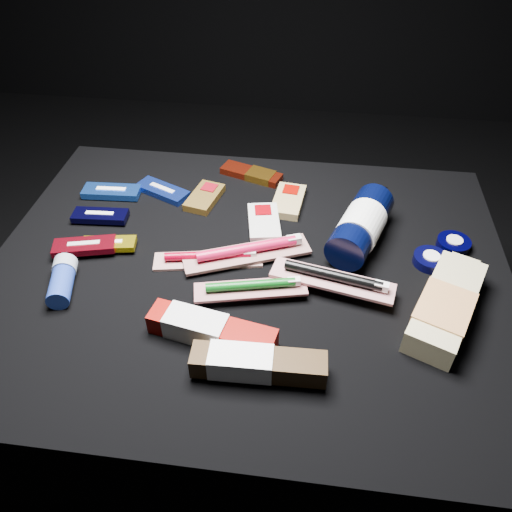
# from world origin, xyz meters

# --- Properties ---
(ground) EXTENTS (3.00, 3.00, 0.00)m
(ground) POSITION_xyz_m (0.00, 0.00, 0.00)
(ground) COLOR black
(ground) RESTS_ON ground
(cloth_table) EXTENTS (0.98, 0.78, 0.40)m
(cloth_table) POSITION_xyz_m (0.00, 0.00, 0.20)
(cloth_table) COLOR black
(cloth_table) RESTS_ON ground
(luna_bar_0) EXTENTS (0.13, 0.09, 0.02)m
(luna_bar_0) POSITION_xyz_m (-0.22, 0.21, 0.41)
(luna_bar_0) COLOR #183298
(luna_bar_0) RESTS_ON cloth_table
(luna_bar_1) EXTENTS (0.13, 0.05, 0.02)m
(luna_bar_1) POSITION_xyz_m (-0.33, 0.19, 0.41)
(luna_bar_1) COLOR #1B4AAD
(luna_bar_1) RESTS_ON cloth_table
(luna_bar_2) EXTENTS (0.12, 0.05, 0.01)m
(luna_bar_2) POSITION_xyz_m (-0.32, 0.10, 0.41)
(luna_bar_2) COLOR black
(luna_bar_2) RESTS_ON cloth_table
(luna_bar_3) EXTENTS (0.11, 0.05, 0.01)m
(luna_bar_3) POSITION_xyz_m (-0.27, 0.02, 0.41)
(luna_bar_3) COLOR gold
(luna_bar_3) RESTS_ON cloth_table
(luna_bar_4) EXTENTS (0.12, 0.07, 0.02)m
(luna_bar_4) POSITION_xyz_m (-0.32, -0.00, 0.42)
(luna_bar_4) COLOR maroon
(luna_bar_4) RESTS_ON cloth_table
(clif_bar_0) EXTENTS (0.08, 0.11, 0.02)m
(clif_bar_0) POSITION_xyz_m (-0.12, 0.20, 0.41)
(clif_bar_0) COLOR #4F3A14
(clif_bar_0) RESTS_ON cloth_table
(clif_bar_1) EXTENTS (0.08, 0.12, 0.02)m
(clif_bar_1) POSITION_xyz_m (0.02, 0.13, 0.41)
(clif_bar_1) COLOR silver
(clif_bar_1) RESTS_ON cloth_table
(clif_bar_2) EXTENTS (0.07, 0.12, 0.02)m
(clif_bar_2) POSITION_xyz_m (0.06, 0.21, 0.41)
(clif_bar_2) COLOR tan
(clif_bar_2) RESTS_ON cloth_table
(power_bar) EXTENTS (0.15, 0.09, 0.02)m
(power_bar) POSITION_xyz_m (-0.03, 0.30, 0.41)
(power_bar) COLOR maroon
(power_bar) RESTS_ON cloth_table
(lotion_bottle) EXTENTS (0.14, 0.25, 0.08)m
(lotion_bottle) POSITION_xyz_m (0.21, 0.10, 0.44)
(lotion_bottle) COLOR black
(lotion_bottle) RESTS_ON cloth_table
(cream_tin_upper) EXTENTS (0.06, 0.06, 0.02)m
(cream_tin_upper) POSITION_xyz_m (0.39, 0.11, 0.41)
(cream_tin_upper) COLOR black
(cream_tin_upper) RESTS_ON cloth_table
(cream_tin_lower) EXTENTS (0.07, 0.07, 0.02)m
(cream_tin_lower) POSITION_xyz_m (0.34, 0.05, 0.41)
(cream_tin_lower) COLOR black
(cream_tin_lower) RESTS_ON cloth_table
(bodywash_bottle) EXTENTS (0.16, 0.24, 0.05)m
(bodywash_bottle) POSITION_xyz_m (0.35, -0.08, 0.42)
(bodywash_bottle) COLOR #C6B887
(bodywash_bottle) RESTS_ON cloth_table
(deodorant_stick) EXTENTS (0.07, 0.11, 0.04)m
(deodorant_stick) POSITION_xyz_m (-0.32, -0.10, 0.42)
(deodorant_stick) COLOR navy
(deodorant_stick) RESTS_ON cloth_table
(toothbrush_pack_0) EXTENTS (0.21, 0.08, 0.02)m
(toothbrush_pack_0) POSITION_xyz_m (-0.07, 0.01, 0.41)
(toothbrush_pack_0) COLOR beige
(toothbrush_pack_0) RESTS_ON cloth_table
(toothbrush_pack_1) EXTENTS (0.25, 0.14, 0.03)m
(toothbrush_pack_1) POSITION_xyz_m (-0.00, 0.03, 0.42)
(toothbrush_pack_1) COLOR #AAA49F
(toothbrush_pack_1) RESTS_ON cloth_table
(toothbrush_pack_2) EXTENTS (0.20, 0.09, 0.02)m
(toothbrush_pack_2) POSITION_xyz_m (0.02, -0.07, 0.42)
(toothbrush_pack_2) COLOR #B2ACA6
(toothbrush_pack_2) RESTS_ON cloth_table
(toothbrush_pack_3) EXTENTS (0.22, 0.10, 0.02)m
(toothbrush_pack_3) POSITION_xyz_m (0.16, -0.04, 0.43)
(toothbrush_pack_3) COLOR silver
(toothbrush_pack_3) RESTS_ON cloth_table
(toothpaste_carton_red) EXTENTS (0.22, 0.09, 0.04)m
(toothpaste_carton_red) POSITION_xyz_m (-0.04, -0.17, 0.42)
(toothpaste_carton_red) COLOR #7D0500
(toothpaste_carton_red) RESTS_ON cloth_table
(toothpaste_carton_green) EXTENTS (0.20, 0.05, 0.04)m
(toothpaste_carton_green) POSITION_xyz_m (0.04, -0.23, 0.42)
(toothpaste_carton_green) COLOR #311E0B
(toothpaste_carton_green) RESTS_ON cloth_table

